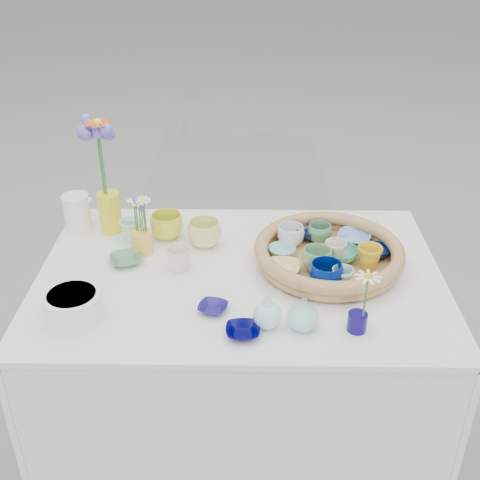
{
  "coord_description": "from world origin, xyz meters",
  "views": [
    {
      "loc": [
        0.02,
        -1.58,
        1.79
      ],
      "look_at": [
        0.0,
        0.02,
        0.87
      ],
      "focal_mm": 45.0,
      "sensor_mm": 36.0,
      "label": 1
    }
  ],
  "objects_px": {
    "display_table": "(240,442)",
    "wicker_tray": "(328,254)",
    "tall_vase_yellow": "(110,212)",
    "bud_vase_seafoam": "(303,314)"
  },
  "relations": [
    {
      "from": "display_table",
      "to": "bud_vase_seafoam",
      "type": "height_order",
      "value": "bud_vase_seafoam"
    },
    {
      "from": "display_table",
      "to": "tall_vase_yellow",
      "type": "bearing_deg",
      "value": 150.09
    },
    {
      "from": "wicker_tray",
      "to": "tall_vase_yellow",
      "type": "bearing_deg",
      "value": 163.96
    },
    {
      "from": "wicker_tray",
      "to": "bud_vase_seafoam",
      "type": "height_order",
      "value": "bud_vase_seafoam"
    },
    {
      "from": "display_table",
      "to": "wicker_tray",
      "type": "height_order",
      "value": "wicker_tray"
    },
    {
      "from": "display_table",
      "to": "tall_vase_yellow",
      "type": "height_order",
      "value": "tall_vase_yellow"
    },
    {
      "from": "bud_vase_seafoam",
      "to": "tall_vase_yellow",
      "type": "height_order",
      "value": "tall_vase_yellow"
    },
    {
      "from": "display_table",
      "to": "wicker_tray",
      "type": "relative_size",
      "value": 2.66
    },
    {
      "from": "tall_vase_yellow",
      "to": "bud_vase_seafoam",
      "type": "bearing_deg",
      "value": -40.4
    },
    {
      "from": "display_table",
      "to": "tall_vase_yellow",
      "type": "distance_m",
      "value": 0.99
    }
  ]
}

